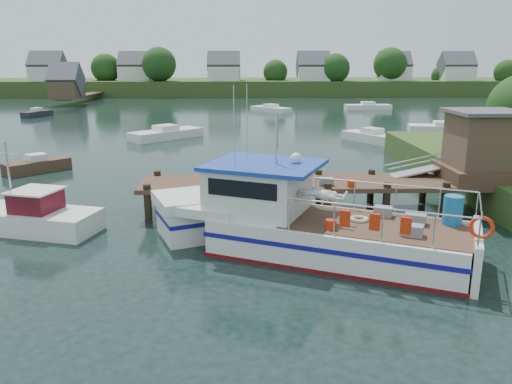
{
  "coord_description": "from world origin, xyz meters",
  "views": [
    {
      "loc": [
        -1.54,
        -21.34,
        6.52
      ],
      "look_at": [
        -1.0,
        -1.5,
        1.3
      ],
      "focal_mm": 35.0,
      "sensor_mm": 36.0,
      "label": 1
    }
  ],
  "objects_px": {
    "lobster_boat": "(298,223)",
    "moored_e": "(37,113)",
    "moored_rowboat": "(37,165)",
    "moored_b": "(372,137)",
    "dock": "(425,161)",
    "moored_d": "(271,109)",
    "moored_a": "(166,134)",
    "moored_c": "(443,128)",
    "work_boat": "(22,216)",
    "moored_far": "(368,107)"
  },
  "relations": [
    {
      "from": "lobster_boat",
      "to": "moored_c",
      "type": "distance_m",
      "value": 34.82
    },
    {
      "from": "moored_c",
      "to": "lobster_boat",
      "type": "bearing_deg",
      "value": -99.24
    },
    {
      "from": "lobster_boat",
      "to": "work_boat",
      "type": "height_order",
      "value": "lobster_boat"
    },
    {
      "from": "work_boat",
      "to": "moored_d",
      "type": "height_order",
      "value": "work_boat"
    },
    {
      "from": "moored_c",
      "to": "moored_rowboat",
      "type": "bearing_deg",
      "value": -131.57
    },
    {
      "from": "dock",
      "to": "moored_rowboat",
      "type": "distance_m",
      "value": 22.34
    },
    {
      "from": "dock",
      "to": "moored_b",
      "type": "bearing_deg",
      "value": 82.19
    },
    {
      "from": "moored_c",
      "to": "moored_e",
      "type": "height_order",
      "value": "moored_e"
    },
    {
      "from": "lobster_boat",
      "to": "moored_a",
      "type": "xyz_separation_m",
      "value": [
        -8.52,
        26.6,
        -0.6
      ]
    },
    {
      "from": "moored_a",
      "to": "moored_e",
      "type": "distance_m",
      "value": 25.73
    },
    {
      "from": "dock",
      "to": "moored_rowboat",
      "type": "relative_size",
      "value": 4.6
    },
    {
      "from": "dock",
      "to": "moored_d",
      "type": "distance_m",
      "value": 45.69
    },
    {
      "from": "lobster_boat",
      "to": "moored_a",
      "type": "bearing_deg",
      "value": 131.57
    },
    {
      "from": "lobster_boat",
      "to": "moored_b",
      "type": "bearing_deg",
      "value": 93.83
    },
    {
      "from": "dock",
      "to": "moored_rowboat",
      "type": "xyz_separation_m",
      "value": [
        -20.52,
        8.63,
        -1.83
      ]
    },
    {
      "from": "moored_rowboat",
      "to": "moored_e",
      "type": "xyz_separation_m",
      "value": [
        -12.34,
        31.36,
        -0.0
      ]
    },
    {
      "from": "work_boat",
      "to": "moored_far",
      "type": "distance_m",
      "value": 56.94
    },
    {
      "from": "moored_rowboat",
      "to": "moored_far",
      "type": "xyz_separation_m",
      "value": [
        29.96,
        39.68,
        -0.01
      ]
    },
    {
      "from": "dock",
      "to": "moored_a",
      "type": "height_order",
      "value": "dock"
    },
    {
      "from": "dock",
      "to": "work_boat",
      "type": "xyz_separation_m",
      "value": [
        -16.84,
        -2.21,
        -1.68
      ]
    },
    {
      "from": "moored_d",
      "to": "moored_e",
      "type": "distance_m",
      "value": 29.12
    },
    {
      "from": "lobster_boat",
      "to": "moored_d",
      "type": "relative_size",
      "value": 1.98
    },
    {
      "from": "lobster_boat",
      "to": "moored_d",
      "type": "xyz_separation_m",
      "value": [
        1.88,
        50.25,
        -0.67
      ]
    },
    {
      "from": "lobster_boat",
      "to": "dock",
      "type": "bearing_deg",
      "value": 61.81
    },
    {
      "from": "dock",
      "to": "moored_a",
      "type": "distance_m",
      "value": 26.33
    },
    {
      "from": "dock",
      "to": "moored_far",
      "type": "xyz_separation_m",
      "value": [
        9.44,
        48.31,
        -1.85
      ]
    },
    {
      "from": "moored_a",
      "to": "moored_c",
      "type": "bearing_deg",
      "value": -16.03
    },
    {
      "from": "moored_d",
      "to": "moored_rowboat",
      "type": "bearing_deg",
      "value": -124.13
    },
    {
      "from": "moored_rowboat",
      "to": "moored_b",
      "type": "bearing_deg",
      "value": 9.69
    },
    {
      "from": "moored_a",
      "to": "moored_e",
      "type": "relative_size",
      "value": 1.48
    },
    {
      "from": "moored_rowboat",
      "to": "moored_d",
      "type": "xyz_separation_m",
      "value": [
        16.26,
        36.82,
        -0.03
      ]
    },
    {
      "from": "lobster_boat",
      "to": "moored_d",
      "type": "height_order",
      "value": "lobster_boat"
    },
    {
      "from": "moored_b",
      "to": "moored_c",
      "type": "distance_m",
      "value": 10.32
    },
    {
      "from": "moored_c",
      "to": "moored_d",
      "type": "distance_m",
      "value": 25.17
    },
    {
      "from": "work_boat",
      "to": "moored_e",
      "type": "relative_size",
      "value": 1.61
    },
    {
      "from": "moored_far",
      "to": "moored_b",
      "type": "relative_size",
      "value": 1.16
    },
    {
      "from": "work_boat",
      "to": "moored_e",
      "type": "height_order",
      "value": "work_boat"
    },
    {
      "from": "moored_a",
      "to": "moored_d",
      "type": "xyz_separation_m",
      "value": [
        10.41,
        23.65,
        -0.07
      ]
    },
    {
      "from": "work_boat",
      "to": "moored_d",
      "type": "bearing_deg",
      "value": 90.93
    },
    {
      "from": "dock",
      "to": "lobster_boat",
      "type": "relative_size",
      "value": 1.44
    },
    {
      "from": "moored_b",
      "to": "moored_d",
      "type": "bearing_deg",
      "value": 126.86
    },
    {
      "from": "moored_far",
      "to": "moored_c",
      "type": "height_order",
      "value": "moored_far"
    },
    {
      "from": "dock",
      "to": "moored_b",
      "type": "relative_size",
      "value": 3.04
    },
    {
      "from": "dock",
      "to": "moored_far",
      "type": "distance_m",
      "value": 49.26
    },
    {
      "from": "work_boat",
      "to": "moored_rowboat",
      "type": "relative_size",
      "value": 1.86
    },
    {
      "from": "lobster_boat",
      "to": "moored_e",
      "type": "bearing_deg",
      "value": 144.62
    },
    {
      "from": "moored_d",
      "to": "moored_e",
      "type": "relative_size",
      "value": 1.4
    },
    {
      "from": "lobster_boat",
      "to": "moored_b",
      "type": "distance_m",
      "value": 25.82
    },
    {
      "from": "moored_b",
      "to": "moored_c",
      "type": "xyz_separation_m",
      "value": [
        8.38,
        6.01,
        -0.06
      ]
    },
    {
      "from": "moored_d",
      "to": "dock",
      "type": "bearing_deg",
      "value": -94.94
    }
  ]
}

